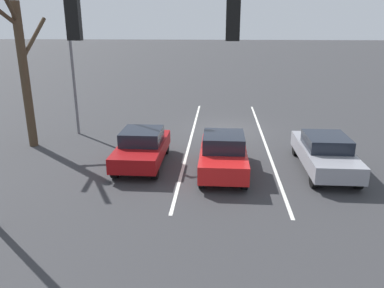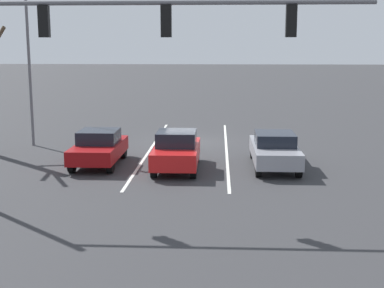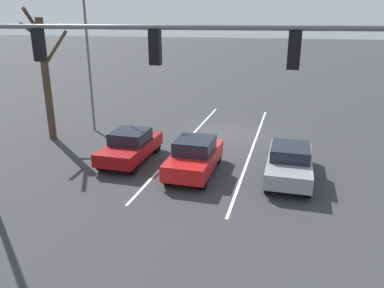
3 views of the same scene
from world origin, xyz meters
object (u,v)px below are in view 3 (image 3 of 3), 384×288
Objects in this scene: car_red_midlane_front at (195,156)px; bare_tree_near at (46,74)px; car_maroon_rightlane_front at (130,146)px; street_lamp_right_shoulder at (91,45)px; car_gray_leftlane_front at (290,161)px; traffic_signal_gantry at (84,67)px.

car_red_midlane_front is 0.58× the size of bare_tree_near.
car_red_midlane_front reaches higher than car_maroon_rightlane_front.
street_lamp_right_shoulder is 3.02m from bare_tree_near.
car_gray_leftlane_front is 9.14m from traffic_signal_gantry.
street_lamp_right_shoulder is (5.16, -9.48, -0.02)m from traffic_signal_gantry.
car_maroon_rightlane_front is 0.31× the size of traffic_signal_gantry.
street_lamp_right_shoulder reaches higher than bare_tree_near.
car_gray_leftlane_front is at bearing 159.16° from street_lamp_right_shoulder.
bare_tree_near is (12.98, -2.19, 2.89)m from car_gray_leftlane_front.
street_lamp_right_shoulder is at bearing -46.14° from car_maroon_rightlane_front.
car_red_midlane_front is 0.31× the size of traffic_signal_gantry.
car_red_midlane_front is 0.46× the size of street_lamp_right_shoulder.
car_gray_leftlane_front is 1.13× the size of car_red_midlane_front.
car_red_midlane_front is (3.98, 0.57, 0.04)m from car_gray_leftlane_front.
street_lamp_right_shoulder reaches higher than car_maroon_rightlane_front.
car_gray_leftlane_front is 0.66× the size of bare_tree_near.
car_maroon_rightlane_front is 7.27m from street_lamp_right_shoulder.
car_gray_leftlane_front is at bearing -140.23° from traffic_signal_gantry.
traffic_signal_gantry is 1.48× the size of street_lamp_right_shoulder.
bare_tree_near is (1.62, 2.13, -1.39)m from street_lamp_right_shoulder.
car_maroon_rightlane_front is 0.47× the size of street_lamp_right_shoulder.
car_maroon_rightlane_front is at bearing -0.68° from car_gray_leftlane_front.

